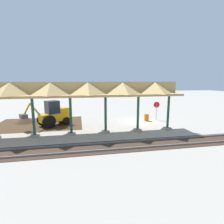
% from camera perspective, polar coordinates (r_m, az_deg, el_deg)
% --- Properties ---
extents(ground_plane, '(120.00, 120.00, 0.00)m').
position_cam_1_polar(ground_plane, '(22.04, 8.69, -3.00)').
color(ground_plane, '#9E998E').
extents(dirt_work_zone, '(9.73, 7.00, 0.01)m').
position_cam_1_polar(dirt_work_zone, '(22.18, -22.57, -3.59)').
color(dirt_work_zone, '#42301E').
rests_on(dirt_work_zone, ground).
extents(platform_canopy, '(20.67, 3.20, 4.90)m').
position_cam_1_polar(platform_canopy, '(16.22, -13.65, 6.98)').
color(platform_canopy, '#9E998E').
rests_on(platform_canopy, ground).
extents(rail_tracks, '(60.00, 2.58, 0.15)m').
position_cam_1_polar(rail_tracks, '(15.23, 18.56, -9.39)').
color(rail_tracks, slate).
rests_on(rail_tracks, ground).
extents(stop_sign, '(0.74, 0.22, 2.34)m').
position_cam_1_polar(stop_sign, '(22.98, 14.33, 1.63)').
color(stop_sign, gray).
rests_on(stop_sign, ground).
extents(backhoe, '(4.89, 3.75, 2.82)m').
position_cam_1_polar(backhoe, '(20.51, -18.68, -0.80)').
color(backhoe, orange).
rests_on(backhoe, ground).
extents(dirt_mound, '(4.85, 4.85, 1.58)m').
position_cam_1_polar(dirt_mound, '(23.64, -26.49, -3.07)').
color(dirt_mound, '#42301E').
rests_on(dirt_mound, ground).
extents(traffic_barrel, '(0.56, 0.56, 0.90)m').
position_cam_1_polar(traffic_barrel, '(22.27, 11.17, -1.76)').
color(traffic_barrel, orange).
rests_on(traffic_barrel, ground).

